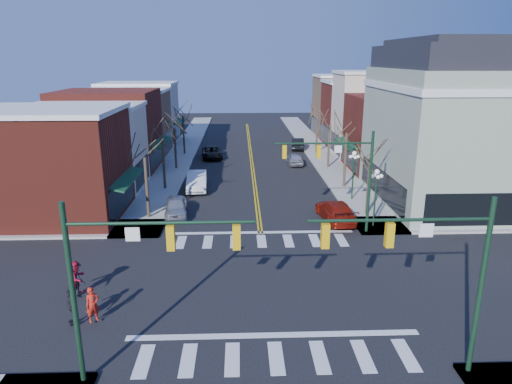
{
  "coord_description": "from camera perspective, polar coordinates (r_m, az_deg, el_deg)",
  "views": [
    {
      "loc": [
        -1.41,
        -22.15,
        11.83
      ],
      "look_at": [
        -0.3,
        8.39,
        2.8
      ],
      "focal_mm": 32.0,
      "sensor_mm": 36.0,
      "label": 1
    }
  ],
  "objects": [
    {
      "name": "tree_left_b",
      "position": [
        42.77,
        -11.47,
        3.56
      ],
      "size": [
        0.24,
        0.24,
        5.04
      ],
      "primitive_type": "cylinder",
      "color": "#382B21",
      "rests_on": "ground"
    },
    {
      "name": "car_left_mid",
      "position": [
        42.68,
        -7.4,
        1.4
      ],
      "size": [
        2.07,
        5.2,
        1.68
      ],
      "primitive_type": "imported",
      "rotation": [
        0.0,
        0.0,
        0.06
      ],
      "color": "white",
      "rests_on": "ground"
    },
    {
      "name": "tree_left_d",
      "position": [
        58.34,
        -9.02,
        7.01
      ],
      "size": [
        0.24,
        0.24,
        4.9
      ],
      "primitive_type": "cylinder",
      "color": "#382B21",
      "rests_on": "ground"
    },
    {
      "name": "bldg_right_brick_a",
      "position": [
        51.4,
        17.27,
        6.96
      ],
      "size": [
        10.0,
        8.5,
        8.0
      ],
      "primitive_type": "cube",
      "color": "maroon",
      "rests_on": "ground"
    },
    {
      "name": "sidewalk_left",
      "position": [
        44.37,
        -11.54,
        0.76
      ],
      "size": [
        3.5,
        70.0,
        0.15
      ],
      "primitive_type": "cube",
      "color": "#9E9B93",
      "rests_on": "ground"
    },
    {
      "name": "pedestrian_red_a",
      "position": [
        22.71,
        -19.76,
        -13.11
      ],
      "size": [
        0.74,
        0.69,
        1.69
      ],
      "primitive_type": "imported",
      "rotation": [
        0.0,
        0.0,
        0.62
      ],
      "color": "red",
      "rests_on": "sidewalk_left"
    },
    {
      "name": "bldg_left_tan",
      "position": [
        60.12,
        -15.8,
        8.27
      ],
      "size": [
        10.0,
        7.5,
        7.8
      ],
      "primitive_type": "cube",
      "color": "#927050",
      "rests_on": "ground"
    },
    {
      "name": "sidewalk_right",
      "position": [
        44.93,
        11.06,
        0.98
      ],
      "size": [
        3.5,
        70.0,
        0.15
      ],
      "primitive_type": "cube",
      "color": "#9E9B93",
      "rests_on": "ground"
    },
    {
      "name": "car_right_far",
      "position": [
        61.7,
        5.24,
        6.05
      ],
      "size": [
        2.11,
        4.75,
        1.51
      ],
      "primitive_type": "imported",
      "rotation": [
        0.0,
        0.0,
        3.03
      ],
      "color": "black",
      "rests_on": "ground"
    },
    {
      "name": "ground",
      "position": [
        25.15,
        1.4,
        -11.6
      ],
      "size": [
        160.0,
        160.0,
        0.0
      ],
      "primitive_type": "plane",
      "color": "black",
      "rests_on": "ground"
    },
    {
      "name": "traffic_mast_near_left",
      "position": [
        16.89,
        -16.26,
        -9.19
      ],
      "size": [
        6.6,
        0.28,
        7.2
      ],
      "color": "#14331E",
      "rests_on": "ground"
    },
    {
      "name": "car_right_near",
      "position": [
        34.8,
        9.94,
        -2.33
      ],
      "size": [
        2.55,
        5.45,
        1.54
      ],
      "primitive_type": "imported",
      "rotation": [
        0.0,
        0.0,
        3.22
      ],
      "color": "maroon",
      "rests_on": "ground"
    },
    {
      "name": "lamppost_corner",
      "position": [
        33.33,
        14.75,
        0.47
      ],
      "size": [
        0.36,
        0.36,
        4.33
      ],
      "color": "#14331E",
      "rests_on": "ground"
    },
    {
      "name": "bldg_right_stucco",
      "position": [
        58.56,
        14.9,
        9.22
      ],
      "size": [
        10.0,
        7.0,
        10.0
      ],
      "primitive_type": "cube",
      "color": "beige",
      "rests_on": "ground"
    },
    {
      "name": "car_left_far",
      "position": [
        56.09,
        -5.54,
        4.95
      ],
      "size": [
        2.86,
        5.3,
        1.41
      ],
      "primitive_type": "imported",
      "rotation": [
        0.0,
        0.0,
        0.1
      ],
      "color": "black",
      "rests_on": "ground"
    },
    {
      "name": "pedestrian_red_b",
      "position": [
        25.29,
        -21.41,
        -9.97
      ],
      "size": [
        0.99,
        1.09,
        1.82
      ],
      "primitive_type": "imported",
      "rotation": [
        0.0,
        0.0,
        1.15
      ],
      "color": "#AD122D",
      "rests_on": "sidewalk_left"
    },
    {
      "name": "traffic_mast_far_right",
      "position": [
        31.18,
        10.87,
        2.96
      ],
      "size": [
        6.6,
        0.28,
        7.2
      ],
      "color": "#14331E",
      "rests_on": "ground"
    },
    {
      "name": "tree_right_a",
      "position": [
        35.86,
        13.87,
        0.57
      ],
      "size": [
        0.24,
        0.24,
        4.62
      ],
      "primitive_type": "cylinder",
      "color": "#382B21",
      "rests_on": "ground"
    },
    {
      "name": "tree_right_d",
      "position": [
        58.74,
        7.61,
        7.16
      ],
      "size": [
        0.24,
        0.24,
        4.97
      ],
      "primitive_type": "cylinder",
      "color": "#382B21",
      "rests_on": "ground"
    },
    {
      "name": "pedestrian_dark_b",
      "position": [
        25.44,
        -21.62,
        -9.9
      ],
      "size": [
        1.32,
        1.14,
        1.77
      ],
      "primitive_type": "imported",
      "rotation": [
        0.0,
        0.0,
        2.62
      ],
      "color": "black",
      "rests_on": "sidewalk_left"
    },
    {
      "name": "bldg_left_brick_b",
      "position": [
        52.16,
        -17.89,
        7.32
      ],
      "size": [
        10.0,
        9.0,
        8.5
      ],
      "primitive_type": "cube",
      "color": "maroon",
      "rests_on": "ground"
    },
    {
      "name": "car_left_near",
      "position": [
        35.87,
        -9.99,
        -1.83
      ],
      "size": [
        2.21,
        4.44,
        1.45
      ],
      "primitive_type": "imported",
      "rotation": [
        0.0,
        0.0,
        0.12
      ],
      "color": "#B1B1B6",
      "rests_on": "ground"
    },
    {
      "name": "tree_right_b",
      "position": [
        43.3,
        11.08,
        3.83
      ],
      "size": [
        0.24,
        0.24,
        5.18
      ],
      "primitive_type": "cylinder",
      "color": "#382B21",
      "rests_on": "ground"
    },
    {
      "name": "bldg_left_brick_a",
      "position": [
        37.54,
        -24.12,
        2.97
      ],
      "size": [
        10.0,
        8.5,
        8.0
      ],
      "primitive_type": "cube",
      "color": "maroon",
      "rests_on": "ground"
    },
    {
      "name": "bldg_left_stucco_a",
      "position": [
        44.71,
        -20.51,
        5.0
      ],
      "size": [
        10.0,
        7.0,
        7.5
      ],
      "primitive_type": "cube",
      "color": "beige",
      "rests_on": "ground"
    },
    {
      "name": "car_right_mid",
      "position": [
        52.56,
        4.88,
        4.15
      ],
      "size": [
        1.71,
        4.0,
        1.35
      ],
      "primitive_type": "imported",
      "rotation": [
        0.0,
        0.0,
        3.17
      ],
      "color": "silver",
      "rests_on": "ground"
    },
    {
      "name": "lamppost_midblock",
      "position": [
        39.39,
        12.11,
        3.08
      ],
      "size": [
        0.36,
        0.36,
        4.33
      ],
      "color": "#14331E",
      "rests_on": "ground"
    },
    {
      "name": "traffic_mast_near_right",
      "position": [
        17.8,
        21.36,
        -8.34
      ],
      "size": [
        6.6,
        0.28,
        7.2
      ],
      "color": "#14331E",
      "rests_on": "ground"
    },
    {
      "name": "bldg_right_brick_b",
      "position": [
        65.81,
        12.99,
        9.44
      ],
      "size": [
        10.0,
        8.0,
        8.5
      ],
      "primitive_type": "cube",
      "color": "maroon",
      "rests_on": "ground"
    },
    {
      "name": "tree_left_a",
      "position": [
        35.17,
        -13.47,
        0.41
      ],
      "size": [
        0.24,
        0.24,
        4.76
      ],
      "primitive_type": "cylinder",
      "color": "#382B21",
      "rests_on": "ground"
    },
    {
      "name": "pedestrian_dark_a",
      "position": [
        22.85,
        -22.05,
        -12.99
      ],
      "size": [
        0.89,
        1.15,
        1.81
      ],
      "primitive_type": "imported",
      "rotation": [
        0.0,
        0.0,
        -1.09
      ],
      "color": "black",
      "rests_on": "sidewalk_left"
    },
    {
      "name": "victorian_corner",
      "position": [
        41.12,
        23.99,
        7.83
      ],
      "size": [
        12.25,
        14.25,
        13.3
      ],
      "color": "#919E89",
      "rests_on": "ground"
    },
    {
      "name": "tree_right_c",
      "position": [
        51.0,
        9.08,
        5.62
      ],
      "size": [
        0.24,
        0.24,
        4.83
      ],
      "primitive_type": "cylinder",
      "color": "#382B21",
      "rests_on": "ground"
    },
    {
      "name": "tree_left_c",
      "position": [
        50.56,
        -10.04,
        5.31
      ],
      "size": [
        0.24,
        0.24,
        4.55
      ],
      "primitive_type": "cylinder",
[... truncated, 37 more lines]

